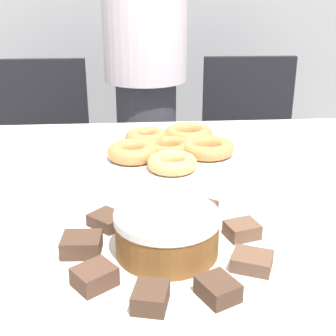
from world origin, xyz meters
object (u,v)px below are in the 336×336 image
object	(u,v)px
office_chair_left	(40,176)
frosted_cake	(167,233)
plate_cake	(167,254)
napkin	(314,183)
person_standing	(146,64)
plate_donuts	(169,155)
office_chair_right	(251,170)

from	to	relation	value
office_chair_left	frosted_cake	world-z (taller)	office_chair_left
plate_cake	frosted_cake	distance (m)	0.04
napkin	person_standing	bearing A→B (deg)	110.33
person_standing	plate_donuts	distance (m)	0.71
person_standing	frosted_cake	distance (m)	1.15
frosted_cake	napkin	size ratio (longest dim) A/B	1.01
office_chair_right	plate_donuts	bearing A→B (deg)	-117.03
office_chair_left	frosted_cake	size ratio (longest dim) A/B	5.36
plate_cake	plate_donuts	bearing A→B (deg)	85.31
person_standing	plate_donuts	xyz separation A→B (m)	(0.03, -0.70, -0.11)
napkin	frosted_cake	bearing A→B (deg)	-142.17
office_chair_right	office_chair_left	bearing A→B (deg)	-178.59
office_chair_left	plate_cake	bearing A→B (deg)	-69.00
frosted_cake	napkin	distance (m)	0.42
office_chair_right	frosted_cake	size ratio (longest dim) A/B	5.36
frosted_cake	plate_donuts	bearing A→B (deg)	85.31
person_standing	office_chair_left	distance (m)	0.65
office_chair_left	plate_donuts	bearing A→B (deg)	-56.99
person_standing	plate_donuts	world-z (taller)	person_standing
office_chair_left	napkin	bearing A→B (deg)	-50.02
frosted_cake	office_chair_right	bearing A→B (deg)	69.59
person_standing	plate_donuts	bearing A→B (deg)	-87.24
office_chair_right	frosted_cake	bearing A→B (deg)	-109.00
plate_cake	napkin	size ratio (longest dim) A/B	2.31
plate_cake	napkin	distance (m)	0.42
office_chair_right	plate_cake	world-z (taller)	office_chair_right
office_chair_left	plate_donuts	xyz separation A→B (m)	(0.48, -0.77, 0.36)
office_chair_left	office_chair_right	size ratio (longest dim) A/B	1.00
plate_donuts	frosted_cake	world-z (taller)	frosted_cake
person_standing	napkin	xyz separation A→B (m)	(0.33, -0.89, -0.11)
plate_donuts	napkin	distance (m)	0.35
person_standing	frosted_cake	bearing A→B (deg)	-90.15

